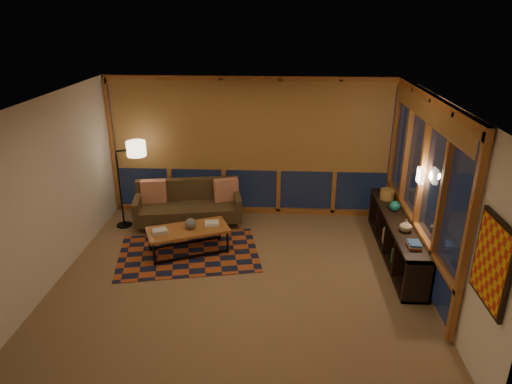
# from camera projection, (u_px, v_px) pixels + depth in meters

# --- Properties ---
(floor) EXTENTS (5.50, 5.00, 0.01)m
(floor) POSITION_uv_depth(u_px,v_px,m) (241.00, 278.00, 6.96)
(floor) COLOR #877257
(floor) RESTS_ON ground
(ceiling) EXTENTS (5.50, 5.00, 0.01)m
(ceiling) POSITION_uv_depth(u_px,v_px,m) (238.00, 101.00, 5.96)
(ceiling) COLOR beige
(ceiling) RESTS_ON walls
(walls) EXTENTS (5.51, 5.01, 2.70)m
(walls) POSITION_uv_depth(u_px,v_px,m) (239.00, 196.00, 6.46)
(walls) COLOR white
(walls) RESTS_ON floor
(window_wall_back) EXTENTS (5.30, 0.16, 2.60)m
(window_wall_back) POSITION_uv_depth(u_px,v_px,m) (251.00, 148.00, 8.71)
(window_wall_back) COLOR #A15827
(window_wall_back) RESTS_ON walls
(window_wall_right) EXTENTS (0.16, 3.70, 2.60)m
(window_wall_right) POSITION_uv_depth(u_px,v_px,m) (420.00, 185.00, 6.87)
(window_wall_right) COLOR #A15827
(window_wall_right) RESTS_ON walls
(wall_art) EXTENTS (0.06, 0.74, 0.94)m
(wall_art) POSITION_uv_depth(u_px,v_px,m) (492.00, 263.00, 4.56)
(wall_art) COLOR red
(wall_art) RESTS_ON walls
(wall_sconce) EXTENTS (0.12, 0.18, 0.22)m
(wall_sconce) POSITION_uv_depth(u_px,v_px,m) (420.00, 176.00, 6.66)
(wall_sconce) COLOR beige
(wall_sconce) RESTS_ON walls
(sofa) EXTENTS (2.05, 1.12, 0.80)m
(sofa) POSITION_uv_depth(u_px,v_px,m) (188.00, 205.00, 8.57)
(sofa) COLOR brown
(sofa) RESTS_ON floor
(pillow_left) EXTENTS (0.48, 0.23, 0.47)m
(pillow_left) POSITION_uv_depth(u_px,v_px,m) (154.00, 191.00, 8.61)
(pillow_left) COLOR red
(pillow_left) RESTS_ON sofa
(pillow_right) EXTENTS (0.48, 0.30, 0.45)m
(pillow_right) POSITION_uv_depth(u_px,v_px,m) (226.00, 189.00, 8.68)
(pillow_right) COLOR red
(pillow_right) RESTS_ON sofa
(area_rug) EXTENTS (2.55, 1.95, 0.01)m
(area_rug) POSITION_uv_depth(u_px,v_px,m) (189.00, 253.00, 7.65)
(area_rug) COLOR #AA4920
(area_rug) RESTS_ON floor
(coffee_table) EXTENTS (1.45, 1.08, 0.44)m
(coffee_table) POSITION_uv_depth(u_px,v_px,m) (189.00, 241.00, 7.61)
(coffee_table) COLOR #A15827
(coffee_table) RESTS_ON floor
(book_stack_a) EXTENTS (0.32, 0.30, 0.07)m
(book_stack_a) POSITION_uv_depth(u_px,v_px,m) (160.00, 231.00, 7.38)
(book_stack_a) COLOR silver
(book_stack_a) RESTS_ON coffee_table
(book_stack_b) EXTENTS (0.26, 0.22, 0.05)m
(book_stack_b) POSITION_uv_depth(u_px,v_px,m) (212.00, 223.00, 7.66)
(book_stack_b) COLOR silver
(book_stack_b) RESTS_ON coffee_table
(ceramic_pot) EXTENTS (0.26, 0.26, 0.18)m
(ceramic_pot) POSITION_uv_depth(u_px,v_px,m) (191.00, 223.00, 7.51)
(ceramic_pot) COLOR #292A32
(ceramic_pot) RESTS_ON coffee_table
(floor_lamp) EXTENTS (0.64, 0.59, 1.60)m
(floor_lamp) POSITION_uv_depth(u_px,v_px,m) (120.00, 186.00, 8.35)
(floor_lamp) COLOR black
(floor_lamp) RESTS_ON floor
(bookshelf) EXTENTS (0.40, 2.69, 0.67)m
(bookshelf) POSITION_uv_depth(u_px,v_px,m) (396.00, 238.00, 7.45)
(bookshelf) COLOR black
(bookshelf) RESTS_ON floor
(basket) EXTENTS (0.30, 0.30, 0.18)m
(basket) POSITION_uv_depth(u_px,v_px,m) (387.00, 194.00, 8.08)
(basket) COLOR olive
(basket) RESTS_ON bookshelf
(teal_bowl) EXTENTS (0.22, 0.22, 0.17)m
(teal_bowl) POSITION_uv_depth(u_px,v_px,m) (395.00, 206.00, 7.60)
(teal_bowl) COLOR #13685C
(teal_bowl) RESTS_ON bookshelf
(vase) EXTENTS (0.22, 0.22, 0.20)m
(vase) POSITION_uv_depth(u_px,v_px,m) (406.00, 226.00, 6.89)
(vase) COLOR tan
(vase) RESTS_ON bookshelf
(shelf_book_stack) EXTENTS (0.25, 0.30, 0.08)m
(shelf_book_stack) POSITION_uv_depth(u_px,v_px,m) (414.00, 244.00, 6.46)
(shelf_book_stack) COLOR silver
(shelf_book_stack) RESTS_ON bookshelf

